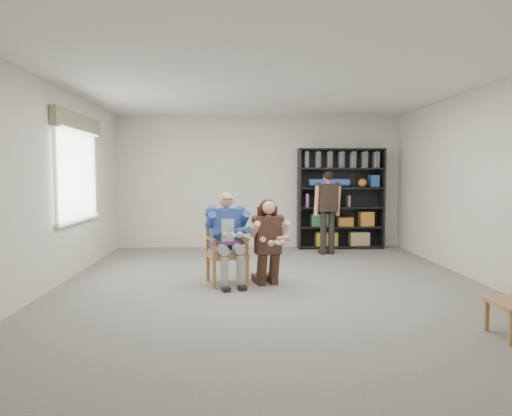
{
  "coord_description": "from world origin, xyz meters",
  "views": [
    {
      "loc": [
        -0.49,
        -6.23,
        1.55
      ],
      "look_at": [
        -0.2,
        0.6,
        1.05
      ],
      "focal_mm": 32.0,
      "sensor_mm": 36.0,
      "label": 1
    }
  ],
  "objects_px": {
    "bookshelf": "(341,198)",
    "standing_man": "(328,213)",
    "seated_man": "(227,238)",
    "kneeling_woman": "(269,243)",
    "armchair": "(227,249)"
  },
  "relations": [
    {
      "from": "seated_man",
      "to": "bookshelf",
      "type": "relative_size",
      "value": 0.63
    },
    {
      "from": "seated_man",
      "to": "armchair",
      "type": "bearing_deg",
      "value": 179.45
    },
    {
      "from": "seated_man",
      "to": "kneeling_woman",
      "type": "distance_m",
      "value": 0.59
    },
    {
      "from": "armchair",
      "to": "seated_man",
      "type": "height_order",
      "value": "seated_man"
    },
    {
      "from": "bookshelf",
      "to": "standing_man",
      "type": "distance_m",
      "value": 0.91
    },
    {
      "from": "seated_man",
      "to": "standing_man",
      "type": "bearing_deg",
      "value": 36.34
    },
    {
      "from": "seated_man",
      "to": "standing_man",
      "type": "height_order",
      "value": "standing_man"
    },
    {
      "from": "bookshelf",
      "to": "standing_man",
      "type": "relative_size",
      "value": 1.3
    },
    {
      "from": "seated_man",
      "to": "bookshelf",
      "type": "distance_m",
      "value": 3.91
    },
    {
      "from": "kneeling_woman",
      "to": "standing_man",
      "type": "relative_size",
      "value": 0.74
    },
    {
      "from": "kneeling_woman",
      "to": "bookshelf",
      "type": "height_order",
      "value": "bookshelf"
    },
    {
      "from": "seated_man",
      "to": "kneeling_woman",
      "type": "height_order",
      "value": "seated_man"
    },
    {
      "from": "armchair",
      "to": "seated_man",
      "type": "relative_size",
      "value": 0.77
    },
    {
      "from": "seated_man",
      "to": "kneeling_woman",
      "type": "xyz_separation_m",
      "value": [
        0.58,
        -0.12,
        -0.06
      ]
    },
    {
      "from": "bookshelf",
      "to": "kneeling_woman",
      "type": "bearing_deg",
      "value": -118.38
    }
  ]
}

